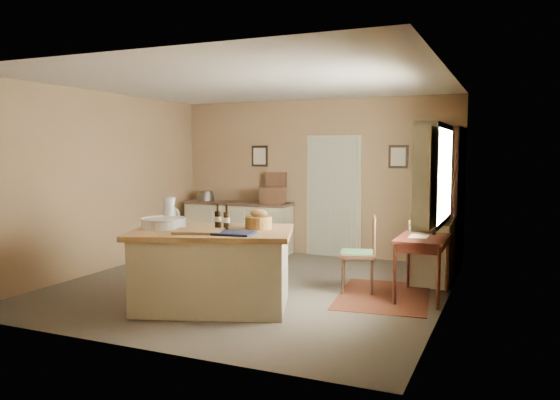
# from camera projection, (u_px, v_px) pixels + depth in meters

# --- Properties ---
(ground) EXTENTS (5.00, 5.00, 0.00)m
(ground) POSITION_uv_depth(u_px,v_px,m) (251.00, 286.00, 7.33)
(ground) COLOR brown
(ground) RESTS_ON ground
(wall_back) EXTENTS (5.00, 0.10, 2.70)m
(wall_back) POSITION_uv_depth(u_px,v_px,m) (315.00, 178.00, 9.50)
(wall_back) COLOR #8C6D4D
(wall_back) RESTS_ON ground
(wall_front) EXTENTS (5.00, 0.10, 2.70)m
(wall_front) POSITION_uv_depth(u_px,v_px,m) (127.00, 202.00, 4.93)
(wall_front) COLOR #8C6D4D
(wall_front) RESTS_ON ground
(wall_left) EXTENTS (0.10, 5.00, 2.70)m
(wall_left) POSITION_uv_depth(u_px,v_px,m) (102.00, 182.00, 8.20)
(wall_left) COLOR #8C6D4D
(wall_left) RESTS_ON ground
(wall_right) EXTENTS (0.10, 5.00, 2.70)m
(wall_right) POSITION_uv_depth(u_px,v_px,m) (447.00, 192.00, 6.22)
(wall_right) COLOR #8C6D4D
(wall_right) RESTS_ON ground
(ceiling) EXTENTS (5.00, 5.00, 0.00)m
(ceiling) POSITION_uv_depth(u_px,v_px,m) (250.00, 83.00, 7.09)
(ceiling) COLOR silver
(ceiling) RESTS_ON wall_back
(door) EXTENTS (0.97, 0.06, 2.11)m
(door) POSITION_uv_depth(u_px,v_px,m) (333.00, 195.00, 9.36)
(door) COLOR #A8AC93
(door) RESTS_ON ground
(framed_prints) EXTENTS (2.82, 0.02, 0.38)m
(framed_prints) POSITION_uv_depth(u_px,v_px,m) (325.00, 156.00, 9.36)
(framed_prints) COLOR black
(framed_prints) RESTS_ON ground
(window) EXTENTS (0.25, 1.99, 1.12)m
(window) POSITION_uv_depth(u_px,v_px,m) (438.00, 175.00, 6.05)
(window) COLOR #BBB795
(window) RESTS_ON ground
(work_island) EXTENTS (2.10, 1.71, 1.20)m
(work_island) POSITION_uv_depth(u_px,v_px,m) (212.00, 266.00, 6.31)
(work_island) COLOR #BBB795
(work_island) RESTS_ON ground
(sideboard) EXTENTS (1.97, 0.56, 1.18)m
(sideboard) POSITION_uv_depth(u_px,v_px,m) (239.00, 225.00, 9.83)
(sideboard) COLOR #BBB795
(sideboard) RESTS_ON ground
(rug) EXTENTS (1.28, 1.72, 0.01)m
(rug) POSITION_uv_depth(u_px,v_px,m) (384.00, 296.00, 6.82)
(rug) COLOR #522013
(rug) RESTS_ON ground
(writing_desk) EXTENTS (0.58, 0.94, 0.82)m
(writing_desk) POSITION_uv_depth(u_px,v_px,m) (423.00, 244.00, 6.67)
(writing_desk) COLOR black
(writing_desk) RESTS_ON ground
(desk_chair) EXTENTS (0.55, 0.55, 0.97)m
(desk_chair) POSITION_uv_depth(u_px,v_px,m) (358.00, 254.00, 7.02)
(desk_chair) COLOR black
(desk_chair) RESTS_ON ground
(right_cabinet) EXTENTS (0.54, 0.97, 0.99)m
(right_cabinet) POSITION_uv_depth(u_px,v_px,m) (433.00, 249.00, 7.57)
(right_cabinet) COLOR #BBB795
(right_cabinet) RESTS_ON ground
(shelving_unit) EXTENTS (0.37, 0.97, 2.16)m
(shelving_unit) POSITION_uv_depth(u_px,v_px,m) (452.00, 200.00, 8.13)
(shelving_unit) COLOR black
(shelving_unit) RESTS_ON ground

